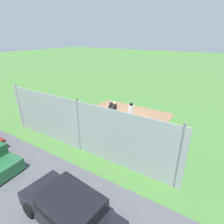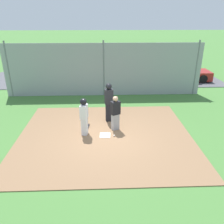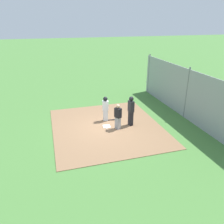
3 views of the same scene
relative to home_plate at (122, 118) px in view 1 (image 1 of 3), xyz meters
name	(u,v)px [view 1 (image 1 of 3)]	position (x,y,z in m)	size (l,w,h in m)	color
ground_plane	(122,118)	(0.00, 0.00, -0.04)	(140.00, 140.00, 0.00)	#477A38
dirt_infield	(122,118)	(0.00, 0.00, -0.03)	(7.20, 6.40, 0.03)	#896647
home_plate	(122,118)	(0.00, 0.00, 0.00)	(0.44, 0.44, 0.02)	white
catcher	(114,110)	(-0.46, -0.57, 0.78)	(0.46, 0.40, 1.54)	#9E9EA3
umpire	(111,113)	(-0.21, -1.46, 0.97)	(0.41, 0.30, 1.84)	black
runner	(131,111)	(0.85, -0.16, 0.90)	(0.34, 0.43, 1.61)	silver
baseball_bat	(127,122)	(0.77, -0.64, 0.02)	(0.06, 0.06, 0.83)	black
baseball	(119,116)	(-0.38, 0.10, 0.03)	(0.07, 0.07, 0.07)	white
backstop_fence	(79,127)	(0.00, -5.36, 1.56)	(12.00, 0.10, 3.35)	#93999E
parking_lot	(24,192)	(0.00, -9.26, -0.02)	(18.00, 5.20, 0.04)	#515156
parked_car_dark	(70,209)	(2.78, -9.14, 0.57)	(4.34, 2.19, 1.28)	black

